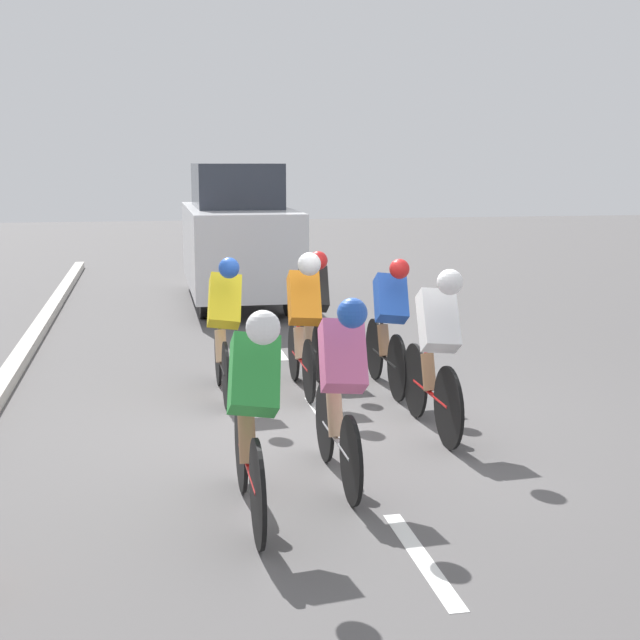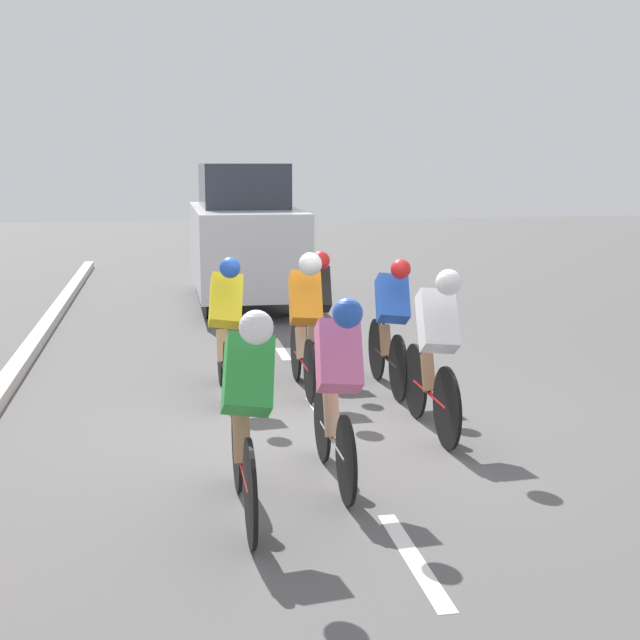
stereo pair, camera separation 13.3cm
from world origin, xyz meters
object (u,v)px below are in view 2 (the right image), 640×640
Objects in this scene: cyclist_orange at (305,317)px; cyclist_yellow at (225,324)px; cyclist_black at (315,309)px; cyclist_green at (247,410)px; cyclist_white at (435,348)px; support_car at (244,235)px; cyclist_blue at (391,322)px; cyclist_pink at (337,385)px.

cyclist_yellow is at bearing 2.07° from cyclist_orange.
cyclist_black is 0.94× the size of cyclist_green.
cyclist_green is at bearing 42.13° from cyclist_white.
cyclist_white is 0.38× the size of support_car.
cyclist_yellow is 0.84m from cyclist_orange.
cyclist_blue is (0.01, -1.57, -0.05)m from cyclist_white.
cyclist_pink is 0.36× the size of support_car.
cyclist_yellow reaches higher than cyclist_blue.
cyclist_green is (1.84, 1.66, -0.01)m from cyclist_white.
cyclist_orange is (0.91, -1.66, 0.02)m from cyclist_white.
support_car is (-0.77, -6.27, 0.41)m from cyclist_yellow.
cyclist_blue is (-1.75, 0.07, -0.03)m from cyclist_yellow.
cyclist_white is 1.57m from cyclist_blue.
support_car is (-0.85, -9.57, 0.40)m from cyclist_green.
cyclist_green is at bearing 88.56° from cyclist_yellow.
cyclist_yellow is at bearing 83.03° from support_car.
cyclist_white is 1.04× the size of cyclist_black.
cyclist_black is at bearing -97.02° from cyclist_pink.
cyclist_green reaches higher than cyclist_black.
cyclist_black is at bearing -105.72° from cyclist_green.
cyclist_pink is 9.01m from support_car.
cyclist_yellow is (1.76, -1.63, -0.02)m from cyclist_white.
cyclist_yellow is 1.01× the size of cyclist_blue.
cyclist_yellow is at bearing -91.44° from cyclist_green.
cyclist_yellow is 0.37× the size of support_car.
cyclist_blue is 0.92m from cyclist_orange.
cyclist_green is 9.62m from support_car.
cyclist_black is 0.37× the size of support_car.
cyclist_white reaches higher than cyclist_black.
cyclist_pink is at bearing 82.98° from cyclist_black.
cyclist_yellow is (0.65, -2.72, -0.00)m from cyclist_pink.
cyclist_blue is 1.17m from cyclist_black.
cyclist_orange is at bearing -6.04° from cyclist_blue.
cyclist_pink is (1.10, 1.09, -0.02)m from cyclist_white.
cyclist_blue is 6.43m from support_car.
cyclist_white is at bearing -137.87° from cyclist_green.
support_car is (0.99, -7.91, 0.39)m from cyclist_white.
cyclist_pink is at bearing 67.58° from cyclist_blue.
cyclist_blue is 3.72m from cyclist_green.
support_car is (-0.11, -9.00, 0.41)m from cyclist_pink.
cyclist_white is 1.05× the size of cyclist_pink.
support_car reaches higher than cyclist_pink.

